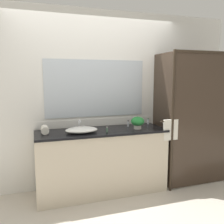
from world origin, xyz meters
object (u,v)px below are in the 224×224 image
(amenity_bottle_shampoo, at_px, (107,130))
(rolled_towel_near_edge, at_px, (45,130))
(potted_plant, at_px, (138,122))
(sink_basin, at_px, (82,130))
(amenity_bottle_conditioner, at_px, (128,124))
(faucet, at_px, (79,126))
(amenity_bottle_lotion, at_px, (148,121))

(amenity_bottle_shampoo, xyz_separation_m, rolled_towel_near_edge, (-0.80, 0.18, 0.02))
(potted_plant, relative_size, rolled_towel_near_edge, 1.01)
(sink_basin, height_order, amenity_bottle_conditioner, amenity_bottle_conditioner)
(amenity_bottle_conditioner, bearing_deg, faucet, -178.30)
(amenity_bottle_lotion, relative_size, amenity_bottle_conditioner, 1.01)
(rolled_towel_near_edge, bearing_deg, potted_plant, -4.97)
(faucet, bearing_deg, amenity_bottle_lotion, 4.69)
(rolled_towel_near_edge, bearing_deg, sink_basin, -11.32)
(faucet, bearing_deg, amenity_bottle_shampoo, -37.05)
(sink_basin, relative_size, amenity_bottle_lotion, 4.76)
(potted_plant, relative_size, amenity_bottle_lotion, 2.07)
(sink_basin, distance_m, amenity_bottle_conditioner, 0.76)
(faucet, bearing_deg, amenity_bottle_conditioner, 1.70)
(amenity_bottle_lotion, height_order, amenity_bottle_conditioner, same)
(amenity_bottle_conditioner, xyz_separation_m, amenity_bottle_shampoo, (-0.41, -0.27, -0.01))
(amenity_bottle_lotion, height_order, amenity_bottle_shampoo, amenity_bottle_lotion)
(sink_basin, bearing_deg, amenity_bottle_conditioner, 14.16)
(amenity_bottle_lotion, xyz_separation_m, amenity_bottle_conditioner, (-0.36, -0.07, -0.00))
(amenity_bottle_lotion, bearing_deg, rolled_towel_near_edge, -174.12)
(faucet, distance_m, amenity_bottle_conditioner, 0.74)
(sink_basin, distance_m, amenity_bottle_lotion, 1.13)
(amenity_bottle_conditioner, xyz_separation_m, rolled_towel_near_edge, (-1.21, -0.09, 0.01))
(faucet, height_order, rolled_towel_near_edge, faucet)
(potted_plant, xyz_separation_m, amenity_bottle_shampoo, (-0.47, -0.07, -0.07))
(sink_basin, relative_size, potted_plant, 2.30)
(faucet, relative_size, amenity_bottle_lotion, 1.87)
(sink_basin, bearing_deg, amenity_bottle_lotion, 13.02)
(potted_plant, bearing_deg, amenity_bottle_conditioner, 107.11)
(sink_basin, bearing_deg, potted_plant, -1.21)
(amenity_bottle_shampoo, bearing_deg, faucet, 142.95)
(sink_basin, xyz_separation_m, amenity_bottle_lotion, (1.10, 0.26, 0.01))
(amenity_bottle_conditioner, distance_m, rolled_towel_near_edge, 1.21)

